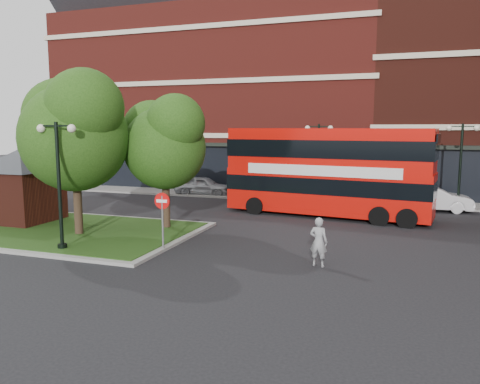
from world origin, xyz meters
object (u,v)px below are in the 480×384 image
at_px(car_silver, 203,186).
at_px(car_white, 431,198).
at_px(woman, 319,242).
at_px(bus, 327,166).

relative_size(car_silver, car_white, 0.91).
height_order(woman, car_white, woman).
bearing_deg(woman, car_white, -99.27).
bearing_deg(bus, car_white, 40.75).
relative_size(bus, car_silver, 2.77).
bearing_deg(bus, woman, -75.02).
relative_size(woman, car_white, 0.39).
bearing_deg(bus, car_silver, 159.77).
xyz_separation_m(woman, car_silver, (-10.62, 14.51, -0.18)).
bearing_deg(car_silver, car_white, -99.86).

